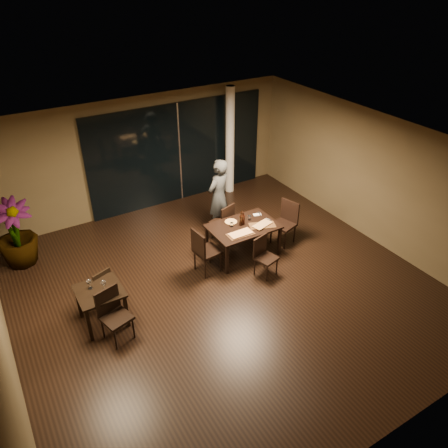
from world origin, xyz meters
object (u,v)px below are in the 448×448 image
Objects in this scene: chair_main_right at (286,220)px; bottle_b at (243,219)px; side_table at (100,296)px; potted_plant at (15,234)px; diner at (219,197)px; chair_side_far at (100,285)px; chair_main_far at (224,221)px; bottle_c at (242,217)px; bottle_a at (241,219)px; chair_side_near at (113,312)px; chair_main_near at (263,254)px; chair_main_left at (204,249)px; main_table at (243,229)px.

bottle_b is at bearing -113.25° from chair_main_right.
side_table is 0.52× the size of potted_plant.
side_table is at bearing -70.26° from potted_plant.
potted_plant is at bearing 109.74° from side_table.
diner reaches higher than side_table.
diner is at bearing 179.51° from chair_side_far.
chair_main_far is 0.93× the size of chair_main_right.
chair_main_right is 1.17m from bottle_c.
side_table is 0.42× the size of diner.
bottle_c is at bearing 10.21° from side_table.
bottle_a reaches higher than bottle_b.
chair_side_near is (0.08, -0.45, -0.06)m from side_table.
chair_side_far is at bearing 71.01° from chair_side_near.
potted_plant reaches higher than bottle_a.
side_table is 3.42m from bottle_a.
diner reaches higher than chair_main_right.
bottle_a reaches higher than chair_main_right.
chair_main_right reaches higher than chair_side_far.
chair_main_far is at bearing -139.63° from chair_main_right.
chair_main_near is at bearing -92.96° from bottle_b.
chair_main_left is 1.17m from bottle_b.
chair_main_left is (-1.01, -0.85, 0.05)m from chair_main_far.
bottle_a is (0.04, -0.66, 0.37)m from chair_main_far.
chair_main_near is 0.96m from bottle_b.
potted_plant is 4.75× the size of bottle_a.
chair_main_left is (2.32, 0.36, -0.03)m from side_table.
chair_main_right is 4.42m from chair_side_far.
chair_main_near is 0.58× the size of potted_plant.
chair_side_near is 3.36m from potted_plant.
potted_plant reaches higher than side_table.
potted_plant is (-0.98, 2.73, 0.14)m from side_table.
side_table is 0.46m from chair_side_near.
chair_side_far is at bearing -2.11° from diner.
chair_side_near is at bearing -163.07° from bottle_a.
main_table is at bearing -108.13° from bottle_c.
potted_plant is (-5.53, 2.30, 0.18)m from chair_main_right.
chair_main_far is at bearing 54.91° from diner.
chair_main_right is 0.55× the size of diner.
chair_main_near is 0.96m from bottle_a.
bottle_c is (0.00, -1.02, -0.05)m from diner.
chair_side_near is at bearing -163.33° from bottle_b.
diner is at bearing 88.25° from main_table.
bottle_b is (1.11, 0.19, 0.31)m from chair_main_left.
side_table is 0.91× the size of chair_main_near.
chair_side_far is 3.27m from bottle_a.
bottle_a is at bearing 1.40° from chair_side_near.
side_table is at bearing 83.88° from chair_side_near.
bottle_b is at bearing 9.13° from side_table.
side_table is 0.83× the size of chair_main_far.
chair_side_near is 3.12× the size of bottle_a.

